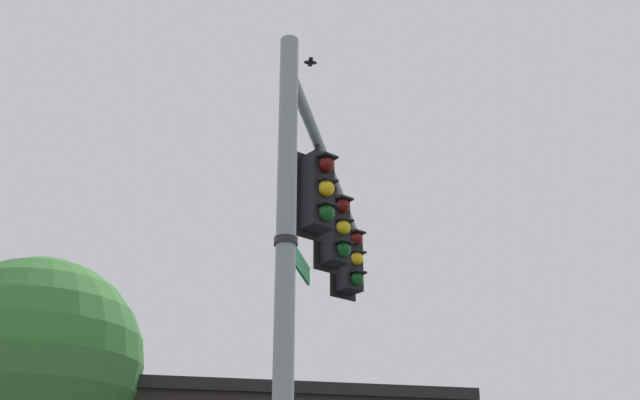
{
  "coord_description": "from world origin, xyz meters",
  "views": [
    {
      "loc": [
        4.59,
        6.24,
        1.53
      ],
      "look_at": [
        -1.51,
        -1.29,
        5.73
      ],
      "focal_mm": 43.63,
      "sensor_mm": 36.0,
      "label": 1
    }
  ],
  "objects_px": {
    "traffic_light_mid_outer": "(350,261)",
    "street_name_sign": "(294,254)",
    "bird_flying": "(310,62)",
    "traffic_light_mid_inner": "(336,230)",
    "traffic_light_nearest_pole": "(318,192)"
  },
  "relations": [
    {
      "from": "traffic_light_mid_outer",
      "to": "street_name_sign",
      "type": "bearing_deg",
      "value": 40.23
    },
    {
      "from": "traffic_light_mid_outer",
      "to": "bird_flying",
      "type": "relative_size",
      "value": 4.86
    },
    {
      "from": "traffic_light_mid_inner",
      "to": "traffic_light_mid_outer",
      "type": "height_order",
      "value": "same"
    },
    {
      "from": "street_name_sign",
      "to": "traffic_light_nearest_pole",
      "type": "bearing_deg",
      "value": -140.23
    },
    {
      "from": "traffic_light_nearest_pole",
      "to": "traffic_light_mid_outer",
      "type": "bearing_deg",
      "value": -139.55
    },
    {
      "from": "street_name_sign",
      "to": "bird_flying",
      "type": "height_order",
      "value": "bird_flying"
    },
    {
      "from": "traffic_light_nearest_pole",
      "to": "bird_flying",
      "type": "bearing_deg",
      "value": -119.66
    },
    {
      "from": "traffic_light_nearest_pole",
      "to": "bird_flying",
      "type": "distance_m",
      "value": 2.67
    },
    {
      "from": "street_name_sign",
      "to": "traffic_light_mid_inner",
      "type": "bearing_deg",
      "value": -139.88
    },
    {
      "from": "traffic_light_mid_outer",
      "to": "traffic_light_mid_inner",
      "type": "bearing_deg",
      "value": 40.45
    },
    {
      "from": "traffic_light_mid_outer",
      "to": "street_name_sign",
      "type": "height_order",
      "value": "traffic_light_mid_outer"
    },
    {
      "from": "street_name_sign",
      "to": "bird_flying",
      "type": "distance_m",
      "value": 4.44
    },
    {
      "from": "traffic_light_mid_inner",
      "to": "bird_flying",
      "type": "bearing_deg",
      "value": 19.99
    },
    {
      "from": "traffic_light_mid_outer",
      "to": "street_name_sign",
      "type": "relative_size",
      "value": 1.22
    },
    {
      "from": "traffic_light_mid_inner",
      "to": "bird_flying",
      "type": "xyz_separation_m",
      "value": [
        0.71,
        0.26,
        2.55
      ]
    }
  ]
}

